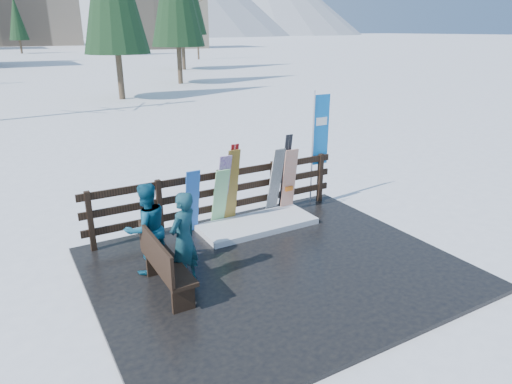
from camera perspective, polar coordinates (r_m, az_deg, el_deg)
ground at (r=8.03m, az=2.50°, el=-9.73°), size 700.00×700.00×0.00m
deck at (r=8.01m, az=2.51°, el=-9.48°), size 6.00×5.00×0.08m
fence at (r=9.48m, az=-4.53°, el=-0.11°), size 5.60×0.10×1.15m
snow_patch at (r=9.45m, az=0.19°, el=-4.04°), size 2.40×1.00×0.12m
bench at (r=7.14m, az=-11.53°, el=-8.68°), size 0.41×1.50×0.97m
snowboard_0 at (r=9.03m, az=-7.99°, el=-1.22°), size 0.28×0.30×1.34m
snowboard_1 at (r=9.26m, az=-4.50°, el=-0.73°), size 0.30×0.39×1.28m
snowboard_2 at (r=9.31m, az=-3.04°, el=0.59°), size 0.26×0.33×1.64m
snowboard_3 at (r=9.24m, az=-4.21°, el=0.14°), size 0.25×0.44×1.56m
snowboard_4 at (r=9.82m, az=2.42°, el=1.30°), size 0.27×0.39×1.53m
snowboard_5 at (r=10.02m, az=4.15°, el=1.40°), size 0.32×0.21×1.45m
ski_pair_a at (r=9.37m, az=-2.98°, el=1.04°), size 0.16×0.33×1.73m
ski_pair_b at (r=9.99m, az=3.67°, el=2.34°), size 0.17×0.28×1.78m
rental_flag at (r=10.55m, az=7.87°, el=7.16°), size 0.45×0.04×2.60m
person_front at (r=7.22m, az=-9.02°, el=-5.85°), size 0.68×0.61×1.55m
person_back at (r=7.70m, az=-13.48°, el=-4.47°), size 0.85×0.71×1.56m
trees at (r=56.12m, az=-23.07°, el=20.33°), size 41.94×68.71×13.64m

